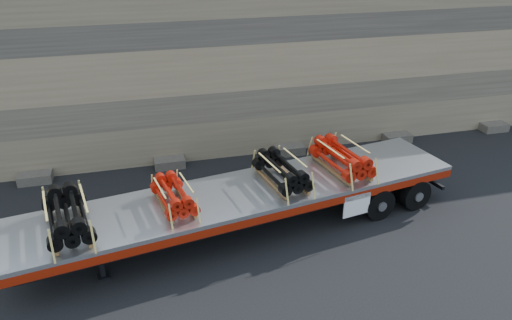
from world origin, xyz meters
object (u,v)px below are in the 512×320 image
at_px(bundle_midfront, 174,196).
at_px(bundle_midrear, 282,172).
at_px(bundle_rear, 342,158).
at_px(trailer, 246,210).
at_px(bundle_front, 67,216).

distance_m(bundle_midfront, bundle_midrear, 3.48).
bearing_deg(bundle_rear, bundle_midrear, -180.00).
height_order(bundle_midfront, bundle_midrear, bundle_midrear).
bearing_deg(bundle_midfront, bundle_midrear, 0.00).
bearing_deg(bundle_midrear, bundle_rear, 0.00).
distance_m(trailer, bundle_rear, 3.62).
height_order(bundle_midfront, bundle_rear, bundle_rear).
relative_size(bundle_front, bundle_rear, 1.01).
distance_m(trailer, bundle_front, 5.25).
xyz_separation_m(trailer, bundle_rear, (3.40, 0.58, 1.11)).
height_order(trailer, bundle_rear, bundle_rear).
bearing_deg(bundle_midrear, bundle_front, 180.00).
height_order(trailer, bundle_midfront, bundle_midfront).
relative_size(trailer, bundle_midfront, 7.37).
bearing_deg(bundle_midrear, bundle_midfront, -180.00).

